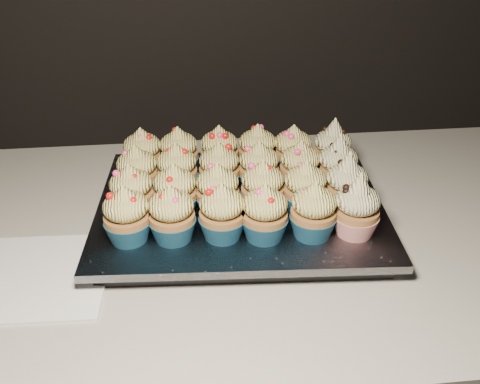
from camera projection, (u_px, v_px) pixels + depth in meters
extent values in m
cube|color=beige|center=(259.00, 232.00, 0.83)|extent=(2.44, 0.64, 0.04)
cube|color=white|center=(41.00, 276.00, 0.71)|extent=(0.18, 0.18, 0.00)
cube|color=black|center=(240.00, 214.00, 0.82)|extent=(0.41, 0.32, 0.02)
cube|color=silver|center=(240.00, 204.00, 0.81)|extent=(0.45, 0.36, 0.01)
cone|color=navy|center=(129.00, 230.00, 0.72)|extent=(0.06, 0.06, 0.03)
ellipsoid|color=#E2D272|center=(125.00, 206.00, 0.70)|extent=(0.06, 0.06, 0.04)
cone|color=#E2D272|center=(123.00, 191.00, 0.68)|extent=(0.03, 0.03, 0.02)
cone|color=navy|center=(173.00, 229.00, 0.72)|extent=(0.06, 0.06, 0.03)
ellipsoid|color=#E2D272|center=(171.00, 205.00, 0.70)|extent=(0.06, 0.06, 0.04)
cone|color=#E2D272|center=(170.00, 190.00, 0.69)|extent=(0.03, 0.03, 0.02)
cone|color=navy|center=(222.00, 227.00, 0.72)|extent=(0.06, 0.06, 0.03)
ellipsoid|color=#E2D272|center=(222.00, 203.00, 0.70)|extent=(0.06, 0.06, 0.04)
cone|color=#E2D272|center=(222.00, 188.00, 0.69)|extent=(0.03, 0.03, 0.02)
cone|color=navy|center=(264.00, 228.00, 0.72)|extent=(0.06, 0.06, 0.03)
ellipsoid|color=#E2D272|center=(265.00, 204.00, 0.70)|extent=(0.06, 0.06, 0.04)
cone|color=#E2D272|center=(265.00, 189.00, 0.69)|extent=(0.03, 0.03, 0.02)
cone|color=navy|center=(312.00, 226.00, 0.73)|extent=(0.06, 0.06, 0.03)
ellipsoid|color=#E2D272|center=(314.00, 202.00, 0.71)|extent=(0.06, 0.06, 0.04)
cone|color=#E2D272|center=(316.00, 187.00, 0.69)|extent=(0.03, 0.03, 0.02)
cone|color=red|center=(355.00, 224.00, 0.73)|extent=(0.06, 0.06, 0.03)
ellipsoid|color=beige|center=(358.00, 200.00, 0.71)|extent=(0.06, 0.06, 0.04)
cone|color=beige|center=(360.00, 182.00, 0.69)|extent=(0.03, 0.03, 0.03)
cone|color=navy|center=(133.00, 206.00, 0.77)|extent=(0.06, 0.06, 0.03)
ellipsoid|color=#E2D272|center=(131.00, 183.00, 0.75)|extent=(0.06, 0.06, 0.04)
cone|color=#E2D272|center=(129.00, 169.00, 0.74)|extent=(0.03, 0.03, 0.02)
cone|color=navy|center=(176.00, 206.00, 0.77)|extent=(0.06, 0.06, 0.03)
ellipsoid|color=#E2D272|center=(174.00, 183.00, 0.75)|extent=(0.06, 0.06, 0.04)
cone|color=#E2D272|center=(173.00, 168.00, 0.74)|extent=(0.03, 0.03, 0.02)
cone|color=navy|center=(218.00, 205.00, 0.77)|extent=(0.06, 0.06, 0.03)
ellipsoid|color=#E2D272|center=(217.00, 182.00, 0.75)|extent=(0.06, 0.06, 0.04)
cone|color=#E2D272|center=(217.00, 168.00, 0.74)|extent=(0.03, 0.03, 0.02)
cone|color=navy|center=(262.00, 202.00, 0.78)|extent=(0.06, 0.06, 0.03)
ellipsoid|color=#E2D272|center=(263.00, 180.00, 0.76)|extent=(0.06, 0.06, 0.04)
cone|color=#E2D272|center=(263.00, 165.00, 0.75)|extent=(0.03, 0.03, 0.02)
cone|color=navy|center=(304.00, 203.00, 0.78)|extent=(0.06, 0.06, 0.03)
ellipsoid|color=#E2D272|center=(306.00, 180.00, 0.76)|extent=(0.06, 0.06, 0.04)
cone|color=#E2D272|center=(307.00, 166.00, 0.74)|extent=(0.03, 0.03, 0.02)
cone|color=red|center=(345.00, 200.00, 0.78)|extent=(0.06, 0.06, 0.03)
ellipsoid|color=beige|center=(347.00, 177.00, 0.76)|extent=(0.06, 0.06, 0.04)
cone|color=beige|center=(349.00, 160.00, 0.75)|extent=(0.03, 0.03, 0.03)
cone|color=navy|center=(139.00, 186.00, 0.82)|extent=(0.06, 0.06, 0.03)
ellipsoid|color=#E2D272|center=(136.00, 164.00, 0.80)|extent=(0.06, 0.06, 0.04)
cone|color=#E2D272|center=(135.00, 150.00, 0.79)|extent=(0.03, 0.03, 0.02)
cone|color=navy|center=(178.00, 183.00, 0.82)|extent=(0.06, 0.06, 0.03)
ellipsoid|color=#E2D272|center=(176.00, 161.00, 0.80)|extent=(0.06, 0.06, 0.04)
cone|color=#E2D272|center=(175.00, 148.00, 0.79)|extent=(0.03, 0.03, 0.02)
cone|color=navy|center=(220.00, 182.00, 0.83)|extent=(0.06, 0.06, 0.03)
ellipsoid|color=#E2D272|center=(219.00, 161.00, 0.81)|extent=(0.06, 0.06, 0.04)
cone|color=#E2D272|center=(219.00, 147.00, 0.79)|extent=(0.03, 0.03, 0.02)
cone|color=navy|center=(259.00, 181.00, 0.83)|extent=(0.06, 0.06, 0.03)
ellipsoid|color=#E2D272|center=(259.00, 159.00, 0.81)|extent=(0.06, 0.06, 0.04)
cone|color=#E2D272|center=(259.00, 146.00, 0.80)|extent=(0.03, 0.03, 0.02)
cone|color=navy|center=(299.00, 180.00, 0.83)|extent=(0.06, 0.06, 0.03)
ellipsoid|color=#E2D272|center=(300.00, 159.00, 0.81)|extent=(0.06, 0.06, 0.04)
cone|color=#E2D272|center=(301.00, 145.00, 0.80)|extent=(0.03, 0.03, 0.02)
cone|color=red|center=(336.00, 180.00, 0.83)|extent=(0.06, 0.06, 0.03)
ellipsoid|color=beige|center=(338.00, 158.00, 0.81)|extent=(0.06, 0.06, 0.04)
cone|color=beige|center=(340.00, 142.00, 0.80)|extent=(0.03, 0.03, 0.03)
cone|color=navy|center=(144.00, 167.00, 0.87)|extent=(0.06, 0.06, 0.03)
ellipsoid|color=#E2D272|center=(142.00, 146.00, 0.85)|extent=(0.06, 0.06, 0.04)
cone|color=#E2D272|center=(140.00, 132.00, 0.84)|extent=(0.03, 0.03, 0.02)
cone|color=navy|center=(180.00, 165.00, 0.87)|extent=(0.06, 0.06, 0.03)
ellipsoid|color=#E2D272|center=(178.00, 144.00, 0.85)|extent=(0.06, 0.06, 0.04)
cone|color=#E2D272|center=(178.00, 131.00, 0.84)|extent=(0.03, 0.03, 0.02)
cone|color=navy|center=(220.00, 164.00, 0.88)|extent=(0.06, 0.06, 0.03)
ellipsoid|color=#E2D272|center=(219.00, 143.00, 0.86)|extent=(0.06, 0.06, 0.04)
cone|color=#E2D272|center=(219.00, 130.00, 0.85)|extent=(0.03, 0.03, 0.02)
cone|color=navy|center=(257.00, 163.00, 0.88)|extent=(0.06, 0.06, 0.03)
ellipsoid|color=#E2D272|center=(257.00, 142.00, 0.86)|extent=(0.06, 0.06, 0.04)
cone|color=#E2D272|center=(258.00, 129.00, 0.85)|extent=(0.03, 0.03, 0.02)
cone|color=navy|center=(292.00, 163.00, 0.88)|extent=(0.06, 0.06, 0.03)
ellipsoid|color=#E2D272|center=(293.00, 142.00, 0.86)|extent=(0.06, 0.06, 0.04)
cone|color=#E2D272|center=(294.00, 129.00, 0.85)|extent=(0.03, 0.03, 0.02)
cone|color=red|center=(331.00, 162.00, 0.88)|extent=(0.06, 0.06, 0.03)
ellipsoid|color=beige|center=(333.00, 141.00, 0.86)|extent=(0.06, 0.06, 0.04)
cone|color=beige|center=(335.00, 125.00, 0.85)|extent=(0.03, 0.03, 0.03)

